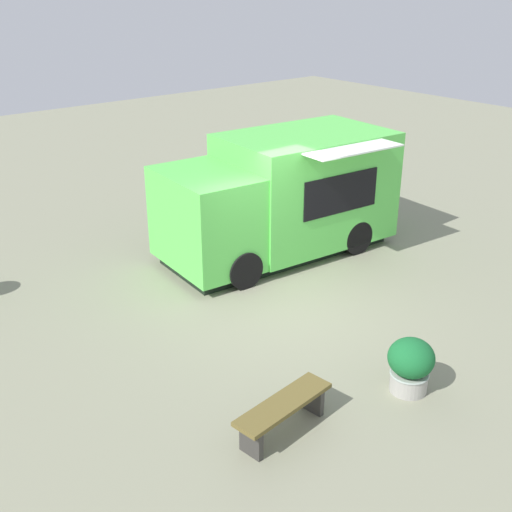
% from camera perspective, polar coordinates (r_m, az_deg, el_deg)
% --- Properties ---
extents(ground_plane, '(40.00, 40.00, 0.00)m').
position_cam_1_polar(ground_plane, '(11.66, 3.02, -4.00)').
color(ground_plane, gray).
extents(food_truck, '(3.13, 5.03, 2.46)m').
position_cam_1_polar(food_truck, '(13.31, 2.28, 5.17)').
color(food_truck, '#58D14F').
rests_on(food_truck, ground_plane).
extents(person_customer, '(0.53, 0.76, 0.81)m').
position_cam_1_polar(person_customer, '(17.40, 3.99, 6.63)').
color(person_customer, '#72654F').
rests_on(person_customer, ground_plane).
extents(planter_flowering_far, '(0.66, 0.66, 0.82)m').
position_cam_1_polar(planter_flowering_far, '(9.33, 13.60, -9.35)').
color(planter_flowering_far, '#9D9B93').
rests_on(planter_flowering_far, ground_plane).
extents(plaza_bench, '(0.58, 1.52, 0.46)m').
position_cam_1_polar(plaza_bench, '(8.39, 2.47, -13.52)').
color(plaza_bench, brown).
rests_on(plaza_bench, ground_plane).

